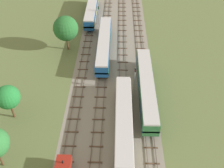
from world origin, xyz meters
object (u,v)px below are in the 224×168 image
passenger_coach_left_midfar (104,44)px  passenger_coach_centre_mid (146,87)px  signal_post_nearest (98,13)px  signal_post_near (135,77)px  diesel_railcar_far_left_far (92,10)px  diesel_railcar_centre_left_near (124,121)px

passenger_coach_left_midfar → passenger_coach_centre_mid: bearing=-59.6°
signal_post_nearest → signal_post_near: size_ratio=0.92×
diesel_railcar_far_left_far → signal_post_nearest: bearing=-59.5°
passenger_coach_left_midfar → signal_post_nearest: signal_post_nearest is taller
diesel_railcar_centre_left_near → diesel_railcar_far_left_far: bearing=101.9°
signal_post_nearest → passenger_coach_left_midfar: bearing=-81.4°
passenger_coach_centre_mid → signal_post_nearest: 32.30m
diesel_railcar_far_left_far → signal_post_near: 34.41m
signal_post_near → diesel_railcar_centre_left_near: bearing=-102.2°
passenger_coach_centre_mid → signal_post_near: (-2.26, 1.59, 1.15)m
diesel_railcar_far_left_far → signal_post_nearest: signal_post_nearest is taller
diesel_railcar_centre_left_near → passenger_coach_left_midfar: size_ratio=0.93×
diesel_railcar_centre_left_near → passenger_coach_left_midfar: 24.70m
diesel_railcar_centre_left_near → passenger_coach_centre_mid: size_ratio=0.93×
diesel_railcar_centre_left_near → signal_post_nearest: 39.73m
passenger_coach_centre_mid → signal_post_near: size_ratio=3.67×
passenger_coach_left_midfar → signal_post_nearest: (-2.26, 14.86, 0.86)m
passenger_coach_left_midfar → signal_post_near: (6.77, -13.80, 1.15)m
diesel_railcar_centre_left_near → signal_post_nearest: (-6.77, 39.14, 0.88)m
passenger_coach_centre_mid → signal_post_nearest: size_ratio=4.01×
signal_post_nearest → signal_post_near: (9.03, -28.66, 0.29)m
passenger_coach_centre_mid → diesel_railcar_far_left_far: 36.67m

